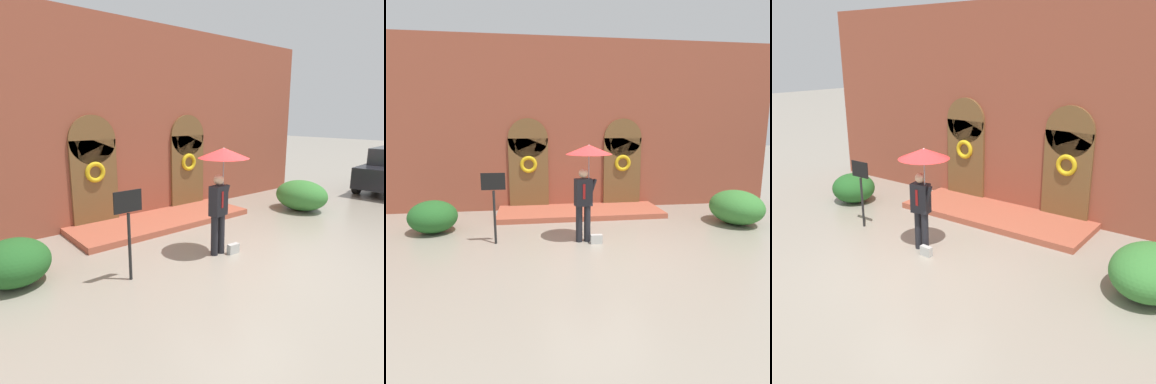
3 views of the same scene
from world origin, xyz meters
The scene contains 7 objects.
ground_plane centered at (0.00, 0.00, 0.00)m, with size 80.00×80.00×0.00m, color gray.
building_facade centered at (0.00, 4.15, 2.68)m, with size 14.00×2.30×5.60m.
person_with_umbrella centered at (-0.22, 0.42, 1.91)m, with size 1.10×1.10×2.36m.
handbag centered at (-0.02, 0.22, 0.11)m, with size 0.28×0.12×0.22m, color #B7B7B2.
sign_post centered at (-2.43, 0.56, 1.16)m, with size 0.56×0.06×1.72m.
shrub_left centered at (-4.15, 1.72, 0.43)m, with size 1.26×1.22×0.86m, color #235B23.
shrub_right centered at (4.34, 1.38, 0.49)m, with size 1.42×1.70×0.97m, color #387A33.
Camera 3 is at (5.67, -6.21, 4.26)m, focal length 40.00 mm.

